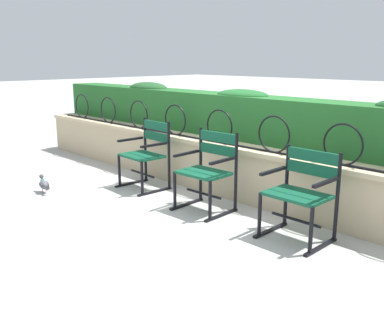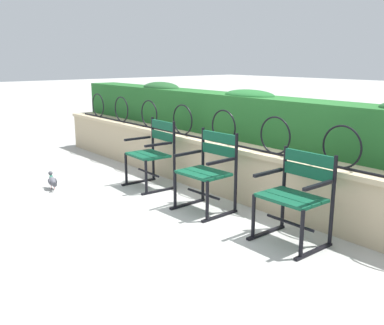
# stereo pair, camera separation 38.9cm
# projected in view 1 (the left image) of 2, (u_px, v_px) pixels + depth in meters

# --- Properties ---
(ground_plane) EXTENTS (60.00, 60.00, 0.00)m
(ground_plane) POSITION_uv_depth(u_px,v_px,m) (188.00, 211.00, 4.92)
(ground_plane) COLOR #ADADA8
(stone_wall) EXTENTS (8.48, 0.41, 0.65)m
(stone_wall) POSITION_uv_depth(u_px,v_px,m) (235.00, 170.00, 5.39)
(stone_wall) COLOR tan
(stone_wall) RESTS_ON ground
(iron_arch_fence) EXTENTS (7.92, 0.02, 0.42)m
(iron_arch_fence) POSITION_uv_depth(u_px,v_px,m) (221.00, 129.00, 5.35)
(iron_arch_fence) COLOR black
(iron_arch_fence) RESTS_ON stone_wall
(hedge_row) EXTENTS (8.31, 0.50, 0.66)m
(hedge_row) POSITION_uv_depth(u_px,v_px,m) (259.00, 117.00, 5.52)
(hedge_row) COLOR #236028
(hedge_row) RESTS_ON stone_wall
(park_chair_left) EXTENTS (0.59, 0.55, 0.89)m
(park_chair_left) POSITION_uv_depth(u_px,v_px,m) (147.00, 153.00, 5.72)
(park_chair_left) COLOR #0F4C33
(park_chair_left) RESTS_ON ground
(park_chair_centre) EXTENTS (0.59, 0.54, 0.89)m
(park_chair_centre) POSITION_uv_depth(u_px,v_px,m) (208.00, 169.00, 4.88)
(park_chair_centre) COLOR #0F4C33
(park_chair_centre) RESTS_ON ground
(park_chair_right) EXTENTS (0.59, 0.52, 0.85)m
(park_chair_right) POSITION_uv_depth(u_px,v_px,m) (302.00, 191.00, 4.09)
(park_chair_right) COLOR #0F4C33
(park_chair_right) RESTS_ON ground
(pigeon_near_chairs) EXTENTS (0.29, 0.14, 0.22)m
(pigeon_near_chairs) POSITION_uv_depth(u_px,v_px,m) (44.00, 184.00, 5.56)
(pigeon_near_chairs) COLOR #5B5B66
(pigeon_near_chairs) RESTS_ON ground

